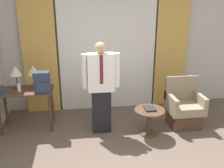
{
  "coord_description": "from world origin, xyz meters",
  "views": [
    {
      "loc": [
        -0.63,
        -2.2,
        2.37
      ],
      "look_at": [
        -0.07,
        1.76,
        0.97
      ],
      "focal_mm": 40.0,
      "sensor_mm": 36.0,
      "label": 1
    }
  ],
  "objects_px": {
    "table_lamp_right": "(33,71)",
    "bottle_by_lamp": "(19,88)",
    "desk": "(26,97)",
    "armchair": "(184,108)",
    "bottle_near_edge": "(2,90)",
    "person": "(101,85)",
    "backpack": "(42,82)",
    "side_table": "(149,118)",
    "book": "(150,108)",
    "table_lamp_left": "(16,72)"
  },
  "relations": [
    {
      "from": "desk",
      "to": "side_table",
      "type": "bearing_deg",
      "value": -14.65
    },
    {
      "from": "desk",
      "to": "side_table",
      "type": "xyz_separation_m",
      "value": [
        2.2,
        -0.57,
        -0.3
      ]
    },
    {
      "from": "table_lamp_left",
      "to": "backpack",
      "type": "distance_m",
      "value": 0.59
    },
    {
      "from": "backpack",
      "to": "person",
      "type": "xyz_separation_m",
      "value": [
        1.03,
        -0.16,
        -0.05
      ]
    },
    {
      "from": "armchair",
      "to": "bottle_near_edge",
      "type": "bearing_deg",
      "value": 177.54
    },
    {
      "from": "table_lamp_left",
      "to": "side_table",
      "type": "height_order",
      "value": "table_lamp_left"
    },
    {
      "from": "desk",
      "to": "bottle_by_lamp",
      "type": "distance_m",
      "value": 0.23
    },
    {
      "from": "table_lamp_right",
      "to": "side_table",
      "type": "height_order",
      "value": "table_lamp_right"
    },
    {
      "from": "desk",
      "to": "person",
      "type": "height_order",
      "value": "person"
    },
    {
      "from": "book",
      "to": "side_table",
      "type": "bearing_deg",
      "value": -107.37
    },
    {
      "from": "bottle_near_edge",
      "to": "person",
      "type": "bearing_deg",
      "value": -5.8
    },
    {
      "from": "person",
      "to": "book",
      "type": "relative_size",
      "value": 7.25
    },
    {
      "from": "bottle_by_lamp",
      "to": "book",
      "type": "height_order",
      "value": "bottle_by_lamp"
    },
    {
      "from": "backpack",
      "to": "side_table",
      "type": "bearing_deg",
      "value": -12.51
    },
    {
      "from": "person",
      "to": "book",
      "type": "bearing_deg",
      "value": -15.39
    },
    {
      "from": "desk",
      "to": "bottle_near_edge",
      "type": "height_order",
      "value": "bottle_near_edge"
    },
    {
      "from": "table_lamp_right",
      "to": "armchair",
      "type": "bearing_deg",
      "value": -8.86
    },
    {
      "from": "desk",
      "to": "armchair",
      "type": "xyz_separation_m",
      "value": [
        2.96,
        -0.29,
        -0.28
      ]
    },
    {
      "from": "backpack",
      "to": "bottle_near_edge",
      "type": "bearing_deg",
      "value": 179.01
    },
    {
      "from": "bottle_near_edge",
      "to": "bottle_by_lamp",
      "type": "bearing_deg",
      "value": 18.55
    },
    {
      "from": "table_lamp_left",
      "to": "bottle_by_lamp",
      "type": "distance_m",
      "value": 0.32
    },
    {
      "from": "bottle_by_lamp",
      "to": "person",
      "type": "height_order",
      "value": "person"
    },
    {
      "from": "table_lamp_left",
      "to": "armchair",
      "type": "xyz_separation_m",
      "value": [
        3.12,
        -0.44,
        -0.72
      ]
    },
    {
      "from": "backpack",
      "to": "book",
      "type": "xyz_separation_m",
      "value": [
        1.86,
        -0.39,
        -0.44
      ]
    },
    {
      "from": "bottle_near_edge",
      "to": "backpack",
      "type": "relative_size",
      "value": 0.47
    },
    {
      "from": "table_lamp_left",
      "to": "person",
      "type": "height_order",
      "value": "person"
    },
    {
      "from": "bottle_near_edge",
      "to": "book",
      "type": "xyz_separation_m",
      "value": [
        2.55,
        -0.4,
        -0.33
      ]
    },
    {
      "from": "table_lamp_left",
      "to": "table_lamp_right",
      "type": "height_order",
      "value": "same"
    },
    {
      "from": "backpack",
      "to": "person",
      "type": "distance_m",
      "value": 1.04
    },
    {
      "from": "backpack",
      "to": "person",
      "type": "bearing_deg",
      "value": -8.98
    },
    {
      "from": "backpack",
      "to": "table_lamp_left",
      "type": "bearing_deg",
      "value": 148.2
    },
    {
      "from": "table_lamp_right",
      "to": "book",
      "type": "height_order",
      "value": "table_lamp_right"
    },
    {
      "from": "backpack",
      "to": "book",
      "type": "height_order",
      "value": "backpack"
    },
    {
      "from": "side_table",
      "to": "armchair",
      "type": "bearing_deg",
      "value": 20.26
    },
    {
      "from": "table_lamp_right",
      "to": "bottle_near_edge",
      "type": "distance_m",
      "value": 0.63
    },
    {
      "from": "bottle_by_lamp",
      "to": "person",
      "type": "relative_size",
      "value": 0.1
    },
    {
      "from": "person",
      "to": "armchair",
      "type": "bearing_deg",
      "value": 1.15
    },
    {
      "from": "backpack",
      "to": "side_table",
      "type": "xyz_separation_m",
      "value": [
        1.86,
        -0.41,
        -0.61
      ]
    },
    {
      "from": "bottle_near_edge",
      "to": "book",
      "type": "relative_size",
      "value": 0.78
    },
    {
      "from": "person",
      "to": "bottle_by_lamp",
      "type": "bearing_deg",
      "value": 169.74
    },
    {
      "from": "table_lamp_right",
      "to": "bottle_by_lamp",
      "type": "relative_size",
      "value": 2.49
    },
    {
      "from": "table_lamp_left",
      "to": "bottle_near_edge",
      "type": "distance_m",
      "value": 0.42
    },
    {
      "from": "bottle_near_edge",
      "to": "book",
      "type": "height_order",
      "value": "bottle_near_edge"
    },
    {
      "from": "person",
      "to": "table_lamp_left",
      "type": "bearing_deg",
      "value": 162.87
    },
    {
      "from": "table_lamp_left",
      "to": "armchair",
      "type": "distance_m",
      "value": 3.23
    },
    {
      "from": "table_lamp_right",
      "to": "armchair",
      "type": "distance_m",
      "value": 2.93
    },
    {
      "from": "backpack",
      "to": "side_table",
      "type": "height_order",
      "value": "backpack"
    },
    {
      "from": "table_lamp_right",
      "to": "person",
      "type": "height_order",
      "value": "person"
    },
    {
      "from": "table_lamp_right",
      "to": "bottle_near_edge",
      "type": "relative_size",
      "value": 2.34
    },
    {
      "from": "bottle_by_lamp",
      "to": "armchair",
      "type": "relative_size",
      "value": 0.18
    }
  ]
}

